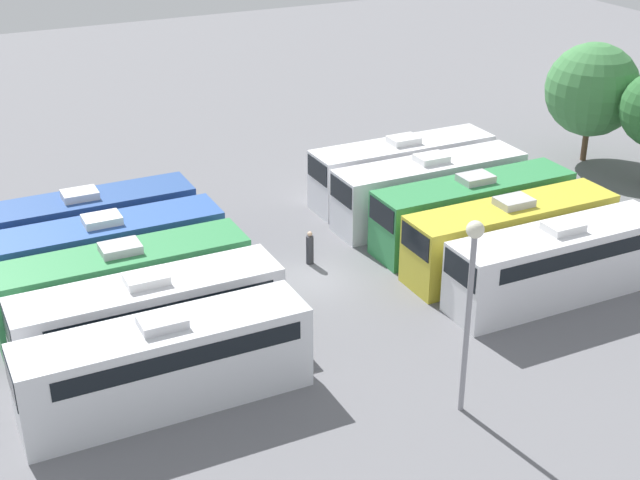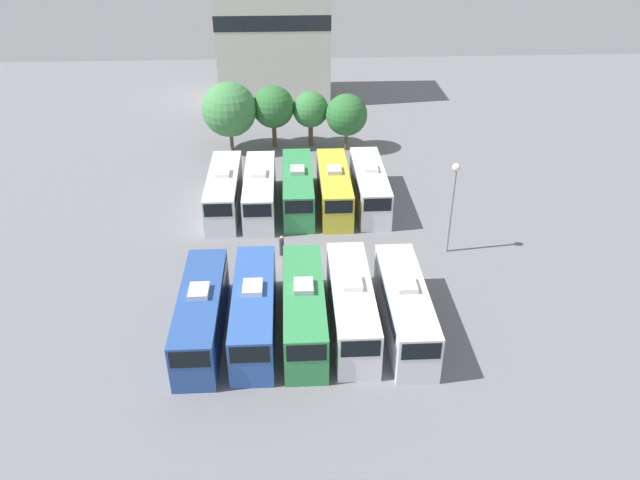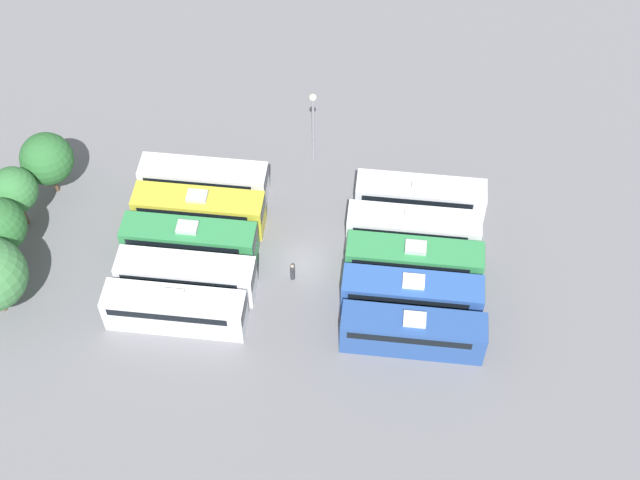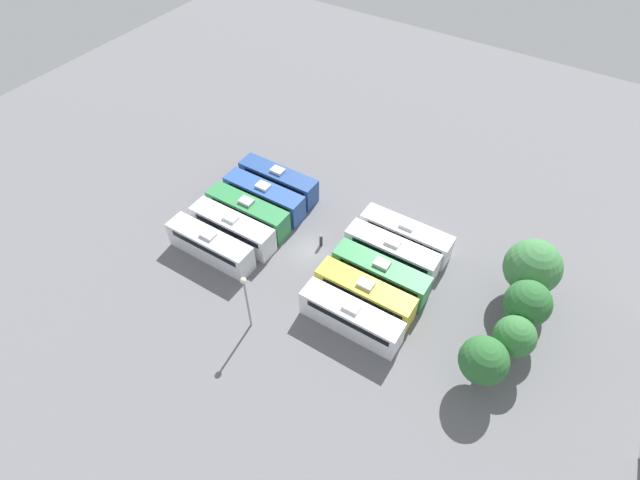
# 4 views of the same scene
# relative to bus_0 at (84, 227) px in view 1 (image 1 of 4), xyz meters

# --- Properties ---
(ground_plane) EXTENTS (117.97, 117.97, 0.00)m
(ground_plane) POSITION_rel_bus_0_xyz_m (6.38, 8.75, -1.77)
(ground_plane) COLOR slate
(bus_0) EXTENTS (2.57, 10.38, 3.58)m
(bus_0) POSITION_rel_bus_0_xyz_m (0.00, 0.00, 0.00)
(bus_0) COLOR #284C93
(bus_0) RESTS_ON ground_plane
(bus_1) EXTENTS (2.57, 10.38, 3.58)m
(bus_1) POSITION_rel_bus_0_xyz_m (3.26, 0.23, 0.00)
(bus_1) COLOR #2D56A8
(bus_1) RESTS_ON ground_plane
(bus_2) EXTENTS (2.57, 10.38, 3.58)m
(bus_2) POSITION_rel_bus_0_xyz_m (6.39, 0.21, 0.00)
(bus_2) COLOR #338C4C
(bus_2) RESTS_ON ground_plane
(bus_3) EXTENTS (2.57, 10.38, 3.58)m
(bus_3) POSITION_rel_bus_0_xyz_m (9.43, 0.41, 0.00)
(bus_3) COLOR white
(bus_3) RESTS_ON ground_plane
(bus_4) EXTENTS (2.57, 10.38, 3.58)m
(bus_4) POSITION_rel_bus_0_xyz_m (12.76, 0.01, 0.00)
(bus_4) COLOR silver
(bus_4) RESTS_ON ground_plane
(bus_5) EXTENTS (2.57, 10.38, 3.58)m
(bus_5) POSITION_rel_bus_0_xyz_m (0.00, 17.38, 0.00)
(bus_5) COLOR white
(bus_5) RESTS_ON ground_plane
(bus_6) EXTENTS (2.57, 10.38, 3.58)m
(bus_6) POSITION_rel_bus_0_xyz_m (3.09, 17.17, 0.00)
(bus_6) COLOR white
(bus_6) RESTS_ON ground_plane
(bus_7) EXTENTS (2.57, 10.38, 3.58)m
(bus_7) POSITION_rel_bus_0_xyz_m (6.38, 17.58, 0.00)
(bus_7) COLOR #338C4C
(bus_7) RESTS_ON ground_plane
(bus_8) EXTENTS (2.57, 10.38, 3.58)m
(bus_8) POSITION_rel_bus_0_xyz_m (9.53, 17.45, 0.00)
(bus_8) COLOR gold
(bus_8) RESTS_ON ground_plane
(bus_9) EXTENTS (2.57, 10.38, 3.58)m
(bus_9) POSITION_rel_bus_0_xyz_m (12.65, 17.66, 0.00)
(bus_9) COLOR white
(bus_9) RESTS_ON ground_plane
(worker_person) EXTENTS (0.36, 0.36, 1.66)m
(worker_person) POSITION_rel_bus_0_xyz_m (4.96, 9.35, -1.00)
(worker_person) COLOR #333338
(worker_person) RESTS_ON ground_plane
(light_pole) EXTENTS (0.60, 0.60, 7.38)m
(light_pole) POSITION_rel_bus_0_xyz_m (17.70, 9.22, 3.27)
(light_pole) COLOR gray
(light_pole) RESTS_ON ground_plane
(tree_0) EXTENTS (5.57, 5.57, 7.24)m
(tree_0) POSITION_rel_bus_0_xyz_m (-0.30, 30.54, 2.68)
(tree_0) COLOR brown
(tree_0) RESTS_ON ground_plane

